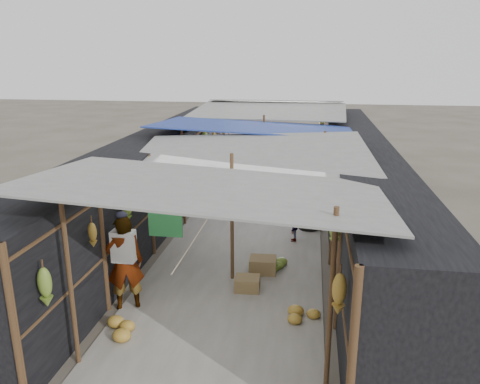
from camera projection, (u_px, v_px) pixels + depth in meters
The scene contains 14 objects.
ground at pixel (197, 374), 6.65m from camera, with size 80.00×80.00×0.00m, color #6B6356.
aisle_slab at pixel (253, 221), 12.82m from camera, with size 3.60×16.00×0.02m, color #9E998E.
stall_left at pixel (157, 177), 12.89m from camera, with size 1.40×15.00×2.30m, color black.
stall_right at pixel (357, 185), 12.11m from camera, with size 1.40×15.00×2.30m, color black.
crate_near at pixel (247, 284), 8.99m from camera, with size 0.47×0.38×0.28m, color olive.
crate_mid at pixel (263, 265), 9.73m from camera, with size 0.55×0.44×0.33m, color olive.
crate_back at pixel (224, 192), 15.05m from camera, with size 0.43×0.35×0.27m, color olive.
black_basin at pixel (309, 226), 12.22m from camera, with size 0.55×0.55×0.17m, color black.
vendor_elderly at pixel (125, 263), 8.19m from camera, with size 0.64×0.42×1.75m, color silver.
shopper_blue at pixel (220, 180), 14.06m from camera, with size 0.74×0.57×1.51m, color navy.
vendor_seated at pixel (293, 223), 11.30m from camera, with size 0.62×0.35×0.95m, color #49443F.
market_canopy at pixel (257, 132), 12.46m from camera, with size 5.62×15.20×2.77m.
hanging_bananas at pixel (250, 162), 12.40m from camera, with size 3.95×14.31×0.86m.
floor_bananas at pixel (241, 217), 12.72m from camera, with size 3.54×10.91×0.34m.
Camera 1 is at (1.45, -5.50, 4.36)m, focal length 35.00 mm.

